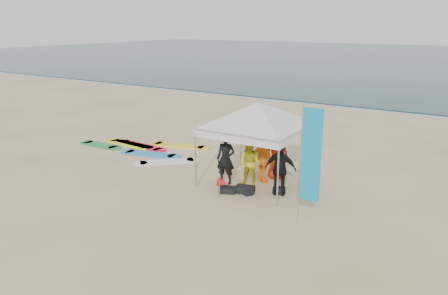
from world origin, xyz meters
The scene contains 14 objects.
ground centered at (0.00, 0.00, 0.00)m, with size 120.00×120.00×0.00m, color beige.
ocean centered at (0.00, 60.00, 0.04)m, with size 160.00×84.00×0.08m, color #0C2633.
shoreline_foam centered at (0.00, 18.20, 0.00)m, with size 160.00×1.20×0.01m, color silver.
person_black_a centered at (-0.28, 2.58, 0.83)m, with size 0.61×0.40×1.66m, color black.
person_yellow centered at (0.53, 2.72, 0.78)m, with size 0.75×0.59×1.55m, color yellow.
person_orange_a centered at (0.71, 3.38, 0.88)m, with size 1.14×0.65×1.76m, color #D15A12.
person_black_b centered at (1.65, 2.59, 0.83)m, with size 0.97×0.40×1.65m, color black.
person_orange_b centered at (0.91, 3.90, 0.81)m, with size 0.79×0.52×1.63m, color red.
person_seated centered at (2.36, 3.37, 0.41)m, with size 0.77×0.24×0.83m, color orange.
canopy_tent centered at (0.51, 3.23, 2.65)m, with size 4.04×4.04×3.05m.
feather_flag centered at (3.15, 1.01, 1.88)m, with size 0.54×0.04×3.20m.
marker_pennant centered at (0.34, 1.43, 0.49)m, with size 0.28×0.28×0.64m.
gear_pile centered at (0.70, 2.19, 0.10)m, with size 1.90×1.21×0.22m.
surfboard_spread centered at (-5.15, 4.09, 0.04)m, with size 5.63×3.43×0.07m.
Camera 1 is at (6.85, -8.80, 5.07)m, focal length 35.00 mm.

